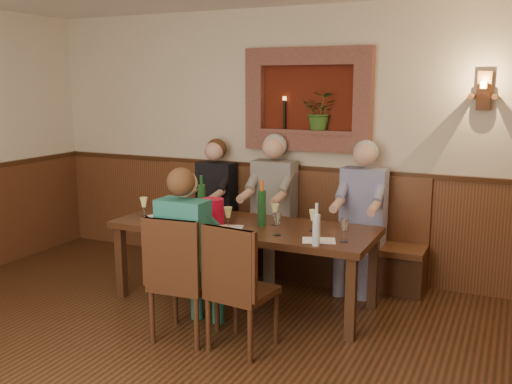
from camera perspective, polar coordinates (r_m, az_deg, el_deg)
room_shell at (r=3.49m, az=-14.89°, el=8.33°), size 6.04×6.04×2.82m
wainscoting at (r=3.77m, az=-13.91°, el=-11.80°), size 6.02×6.02×1.15m
wall_niche at (r=5.98m, az=5.50°, el=8.75°), size 1.36×0.30×1.06m
wall_sconce at (r=5.63m, az=21.83°, el=9.30°), size 0.25×0.20×0.35m
dining_table at (r=5.23m, az=-1.23°, el=-4.04°), size 2.40×0.90×0.75m
bench at (r=6.16m, az=2.66°, el=-5.11°), size 3.00×0.45×1.11m
chair_near_left at (r=4.66m, az=-7.22°, el=-10.93°), size 0.49×0.49×1.02m
chair_near_right at (r=4.46m, az=-1.50°, el=-11.96°), size 0.49×0.49×1.00m
person_bench_left at (r=6.33m, az=-4.34°, el=-2.26°), size 0.42×0.51×1.42m
person_bench_mid at (r=6.02m, az=1.47°, el=-2.55°), size 0.45×0.56×1.50m
person_bench_right at (r=5.72m, az=10.40°, el=-3.57°), size 0.44×0.54×1.47m
person_chair_front at (r=4.66m, az=-6.62°, el=-7.35°), size 0.40×0.49×1.39m
spittoon_bucket at (r=5.21m, az=-4.37°, el=-1.95°), size 0.22×0.22×0.24m
wine_bottle_green_a at (r=5.14m, az=0.59°, el=-1.51°), size 0.10×0.10×0.41m
wine_bottle_green_b at (r=5.50m, az=-5.46°, el=-0.78°), size 0.08×0.08×0.40m
water_bottle at (r=4.54m, az=6.05°, el=-3.67°), size 0.06×0.06×0.34m
tasting_sheet_a at (r=5.58m, az=-9.36°, el=-2.43°), size 0.33×0.29×0.00m
tasting_sheet_b at (r=5.10m, az=-2.75°, el=-3.55°), size 0.29×0.25×0.00m
tasting_sheet_c at (r=4.71m, az=6.30°, el=-4.83°), size 0.32×0.27×0.00m
tasting_sheet_d at (r=5.09m, az=-5.23°, el=-3.62°), size 0.34×0.30×0.00m
wine_glass_0 at (r=5.59m, az=-11.14°, el=-1.49°), size 0.08×0.08×0.19m
wine_glass_1 at (r=5.63m, az=-8.59°, el=-1.31°), size 0.08×0.08×0.19m
wine_glass_2 at (r=5.34m, az=-7.41°, el=-1.95°), size 0.08×0.08×0.19m
wine_glass_3 at (r=5.44m, az=-4.35°, el=-1.65°), size 0.08×0.08×0.19m
wine_glass_4 at (r=5.06m, az=-2.81°, el=-2.58°), size 0.08×0.08×0.19m
wine_glass_5 at (r=5.18m, az=1.91°, el=-2.26°), size 0.08×0.08×0.19m
wine_glass_6 at (r=4.83m, az=2.14°, el=-3.24°), size 0.08×0.08×0.19m
wine_glass_7 at (r=4.97m, az=5.73°, el=-2.86°), size 0.08×0.08×0.19m
wine_glass_8 at (r=4.68m, az=8.81°, el=-3.81°), size 0.08×0.08×0.19m
wine_glass_9 at (r=5.01m, az=-5.07°, el=-2.75°), size 0.08×0.08×0.19m
wine_glass_10 at (r=5.47m, az=-6.75°, el=-1.61°), size 0.08×0.08×0.19m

